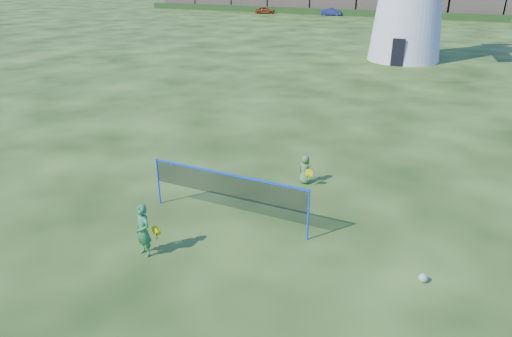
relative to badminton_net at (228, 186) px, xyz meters
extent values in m
plane|color=black|center=(0.36, 0.26, -1.14)|extent=(220.00, 220.00, 0.00)
cube|color=black|center=(0.32, 26.59, -0.09)|extent=(0.95, 0.11, 2.09)
cube|color=black|center=(0.32, 27.17, 3.62)|extent=(0.67, 0.11, 0.86)
cylinder|color=blue|center=(-2.50, 0.00, -0.36)|extent=(0.05, 0.05, 1.55)
cylinder|color=blue|center=(2.50, 0.00, -0.36)|extent=(0.05, 0.05, 1.55)
cube|color=black|center=(0.00, 0.00, 0.01)|extent=(5.00, 0.02, 0.70)
cube|color=blue|center=(0.00, 0.00, 0.38)|extent=(5.00, 0.02, 0.06)
imported|color=#327F3F|center=(-1.10, -2.53, -0.41)|extent=(0.62, 0.51, 1.46)
cylinder|color=yellow|center=(-0.82, -2.35, -0.43)|extent=(0.28, 0.02, 0.28)
cube|color=yellow|center=(-0.82, -2.35, -0.60)|extent=(0.03, 0.02, 0.20)
imported|color=#4F843F|center=(1.16, 3.46, -0.63)|extent=(0.56, 0.43, 1.02)
cylinder|color=yellow|center=(1.38, 3.24, -0.62)|extent=(0.28, 0.02, 0.28)
cube|color=yellow|center=(1.38, 3.24, -0.79)|extent=(0.03, 0.02, 0.20)
sphere|color=green|center=(5.65, -0.57, -1.03)|extent=(0.22, 0.22, 0.22)
cube|color=#193814|center=(-21.64, 66.26, -0.64)|extent=(62.00, 0.80, 1.00)
imported|color=#8F3B1A|center=(-28.05, 63.98, -0.57)|extent=(3.63, 2.55, 1.15)
imported|color=navy|center=(-16.93, 65.85, -0.56)|extent=(3.61, 1.59, 1.15)
camera|label=1|loc=(5.91, -10.42, 5.77)|focal=32.03mm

